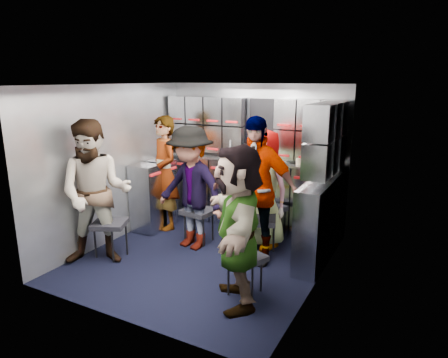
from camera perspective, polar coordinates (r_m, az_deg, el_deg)
The scene contains 29 objects.
floor at distance 5.08m, azimuth -2.80°, elevation -11.12°, with size 3.00×3.00×0.00m, color black.
wall_back at distance 6.03m, azimuth 4.37°, elevation 3.46°, with size 2.80×0.04×2.10m, color gray.
wall_left at distance 5.56m, azimuth -15.45°, elevation 2.06°, with size 0.04×3.00×2.10m, color gray.
wall_right at distance 4.21m, azimuth 13.67°, elevation -1.67°, with size 0.04×3.00×2.10m, color gray.
ceiling at distance 4.59m, azimuth -3.12°, elevation 13.30°, with size 2.80×3.00×0.02m, color silver.
cart_bank_back at distance 5.98m, azimuth 3.46°, elevation -2.11°, with size 2.68×0.38×0.99m, color #8F939D.
cart_bank_left at distance 5.97m, azimuth -9.97°, elevation -2.32°, with size 0.38×0.76×0.99m, color #8F939D.
counter at distance 5.85m, azimuth 3.54°, elevation 2.79°, with size 2.68×0.42×0.03m, color #AEB1B6.
locker_bank_back at distance 5.83m, azimuth 3.86°, elevation 7.47°, with size 2.68×0.28×0.82m, color #8F939D.
locker_bank_right at distance 4.82m, azimuth 14.36°, elevation 5.64°, with size 0.28×1.00×0.82m, color #8F939D.
right_cabinet at distance 4.96m, azimuth 13.38°, elevation -5.88°, with size 0.28×1.20×1.00m, color #8F939D.
coffee_niche at distance 5.82m, azimuth 5.73°, elevation 7.22°, with size 0.46×0.16×0.84m, color black, non-canonical shape.
red_latch_strip at distance 5.70m, azimuth 2.68°, elevation 1.11°, with size 2.60×0.02×0.03m, color #B11418.
jump_seat_near_left at distance 5.15m, azimuth -16.00°, elevation -6.40°, with size 0.51×0.50×0.46m.
jump_seat_mid_left at distance 5.39m, azimuth -3.65°, elevation -4.88°, with size 0.44×0.42×0.46m.
jump_seat_center at distance 5.46m, azimuth 6.21°, elevation -4.39°, with size 0.52×0.51×0.49m.
jump_seat_mid_right at distance 5.04m, azimuth 5.06°, elevation -6.07°, with size 0.52×0.50×0.48m.
jump_seat_near_right at distance 4.15m, azimuth 3.04°, elevation -11.40°, with size 0.46×0.45×0.43m.
attendant_standing at distance 5.87m, azimuth -8.53°, elevation 0.84°, with size 0.61×0.40×1.66m, color black.
attendant_arc_a at distance 4.89m, azimuth -17.81°, elevation -1.99°, with size 0.84×0.66×1.73m, color black.
attendant_arc_b at distance 5.13m, azimuth -4.77°, elevation -1.33°, with size 1.03×0.59×1.60m, color black.
attendant_arc_c at distance 5.21m, azimuth 5.58°, elevation -1.41°, with size 0.76×0.49×1.55m, color black.
attendant_arc_d at distance 4.75m, azimuth 4.33°, elevation -1.60°, with size 1.03×0.43×1.76m, color black.
attendant_arc_e at distance 3.84m, azimuth 1.98°, elevation -6.78°, with size 1.48×0.47×1.60m, color black.
bottle_left at distance 6.21m, azimuth -4.32°, elevation 4.70°, with size 0.07×0.07×0.24m, color white.
bottle_mid at distance 5.89m, azimuth 1.03°, elevation 4.36°, with size 0.07×0.07×0.27m, color white.
bottle_right at distance 5.70m, azimuth 5.24°, elevation 3.96°, with size 0.07×0.07×0.27m, color white.
cup_left at distance 6.24m, azimuth -4.70°, elevation 4.13°, with size 0.08×0.08×0.11m, color tan.
cup_right at distance 5.52m, azimuth 10.65°, elevation 2.50°, with size 0.08×0.08×0.09m, color tan.
Camera 1 is at (2.36, -3.94, 2.17)m, focal length 32.00 mm.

